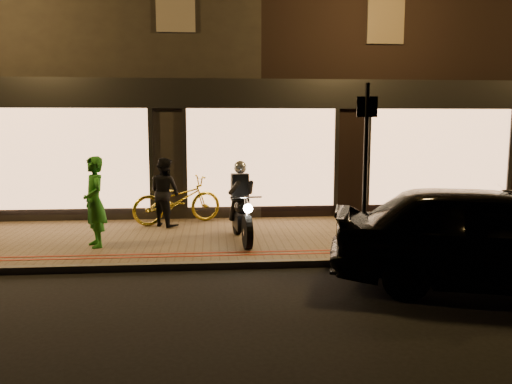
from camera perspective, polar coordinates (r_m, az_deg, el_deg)
ground at (r=8.59m, az=3.17°, el=-8.66°), size 90.00×90.00×0.00m
sidewalk at (r=10.49m, az=1.63°, el=-5.27°), size 50.00×4.00×0.12m
kerb_stone at (r=8.62m, az=3.12°, el=-8.19°), size 50.00×0.14×0.12m
red_kerb_lines at (r=9.08m, az=2.68°, el=-6.94°), size 50.00×0.26×0.01m
building_row at (r=17.28m, az=-1.03°, el=13.82°), size 48.00×10.11×8.50m
motorcycle at (r=9.89m, az=-1.68°, el=-2.09°), size 0.62×1.94×1.59m
sign_post at (r=8.83m, az=12.41°, el=3.49°), size 0.35×0.09×3.00m
bicycle_gold at (r=11.77m, az=-9.00°, el=-0.90°), size 2.22×1.46×1.10m
person_green at (r=9.85m, az=-17.97°, el=-1.09°), size 0.66×0.74×1.71m
person_dark at (r=11.48m, az=-10.39°, el=0.00°), size 0.96×0.95×1.56m
parked_car at (r=8.16m, az=25.09°, el=-4.59°), size 4.95×3.06×1.57m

